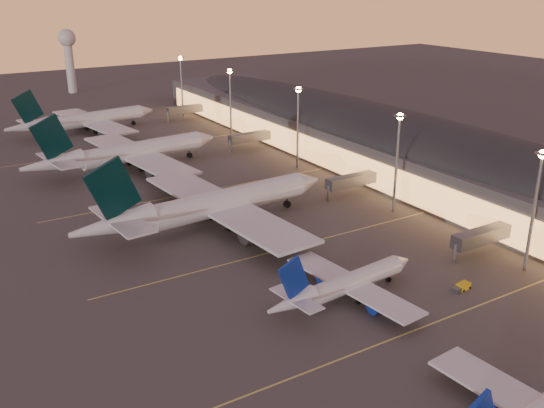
{
  "coord_description": "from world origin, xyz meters",
  "views": [
    {
      "loc": [
        -67.85,
        -68.94,
        57.05
      ],
      "look_at": [
        2.0,
        45.0,
        7.0
      ],
      "focal_mm": 40.0,
      "sensor_mm": 36.0,
      "label": 1
    }
  ],
  "objects_px": {
    "airliner_wide_far": "(84,120)",
    "baggage_tug_c": "(462,287)",
    "radar_tower": "(68,50)",
    "airliner_wide_mid": "(127,153)",
    "airliner_wide_near": "(210,206)",
    "airliner_narrow_north": "(344,285)"
  },
  "relations": [
    {
      "from": "airliner_wide_near",
      "to": "baggage_tug_c",
      "type": "relative_size",
      "value": 15.65
    },
    {
      "from": "airliner_wide_near",
      "to": "baggage_tug_c",
      "type": "height_order",
      "value": "airliner_wide_near"
    },
    {
      "from": "airliner_narrow_north",
      "to": "airliner_wide_far",
      "type": "relative_size",
      "value": 0.59
    },
    {
      "from": "airliner_wide_mid",
      "to": "airliner_wide_far",
      "type": "distance_m",
      "value": 55.81
    },
    {
      "from": "airliner_wide_near",
      "to": "airliner_narrow_north",
      "type": "bearing_deg",
      "value": -87.47
    },
    {
      "from": "airliner_wide_far",
      "to": "baggage_tug_c",
      "type": "height_order",
      "value": "airliner_wide_far"
    },
    {
      "from": "baggage_tug_c",
      "to": "airliner_wide_near",
      "type": "bearing_deg",
      "value": 110.64
    },
    {
      "from": "airliner_wide_near",
      "to": "airliner_wide_mid",
      "type": "bearing_deg",
      "value": 86.79
    },
    {
      "from": "airliner_wide_far",
      "to": "airliner_wide_near",
      "type": "bearing_deg",
      "value": -99.26
    },
    {
      "from": "airliner_wide_mid",
      "to": "radar_tower",
      "type": "bearing_deg",
      "value": 75.28
    },
    {
      "from": "airliner_wide_near",
      "to": "radar_tower",
      "type": "bearing_deg",
      "value": 79.94
    },
    {
      "from": "airliner_wide_far",
      "to": "radar_tower",
      "type": "height_order",
      "value": "radar_tower"
    },
    {
      "from": "airliner_wide_near",
      "to": "airliner_wide_mid",
      "type": "relative_size",
      "value": 1.05
    },
    {
      "from": "airliner_narrow_north",
      "to": "radar_tower",
      "type": "relative_size",
      "value": 1.09
    },
    {
      "from": "airliner_wide_far",
      "to": "baggage_tug_c",
      "type": "distance_m",
      "value": 168.34
    },
    {
      "from": "airliner_wide_near",
      "to": "baggage_tug_c",
      "type": "bearing_deg",
      "value": -67.33
    },
    {
      "from": "airliner_wide_near",
      "to": "airliner_wide_far",
      "type": "xyz_separation_m",
      "value": [
        0.57,
        112.1,
        -0.64
      ]
    },
    {
      "from": "airliner_narrow_north",
      "to": "radar_tower",
      "type": "distance_m",
      "value": 251.37
    },
    {
      "from": "airliner_narrow_north",
      "to": "baggage_tug_c",
      "type": "relative_size",
      "value": 8.16
    },
    {
      "from": "radar_tower",
      "to": "baggage_tug_c",
      "type": "xyz_separation_m",
      "value": [
        8.38,
        -259.02,
        -21.3
      ]
    },
    {
      "from": "airliner_narrow_north",
      "to": "airliner_wide_mid",
      "type": "relative_size",
      "value": 0.55
    },
    {
      "from": "airliner_wide_near",
      "to": "airliner_wide_far",
      "type": "relative_size",
      "value": 1.13
    }
  ]
}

